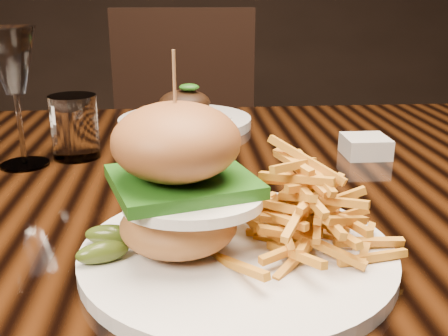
{
  "coord_description": "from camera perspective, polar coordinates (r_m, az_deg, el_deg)",
  "views": [
    {
      "loc": [
        -0.08,
        -0.72,
        1.01
      ],
      "look_at": [
        -0.04,
        -0.15,
        0.81
      ],
      "focal_mm": 42.0,
      "sensor_mm": 36.0,
      "label": 1
    }
  ],
  "objects": [
    {
      "name": "far_dish",
      "position": [
        1.03,
        -4.27,
        5.43
      ],
      "size": [
        0.26,
        0.26,
        0.09
      ],
      "rotation": [
        0.0,
        0.0,
        -0.22
      ],
      "color": "silver",
      "rests_on": "dining_table"
    },
    {
      "name": "ramekin",
      "position": [
        0.87,
        15.13,
        2.3
      ],
      "size": [
        0.07,
        0.07,
        0.03
      ],
      "primitive_type": "cube",
      "rotation": [
        0.0,
        0.0,
        -0.07
      ],
      "color": "silver",
      "rests_on": "dining_table"
    },
    {
      "name": "burger_plate",
      "position": [
        0.5,
        1.31,
        -4.32
      ],
      "size": [
        0.31,
        0.31,
        0.21
      ],
      "rotation": [
        0.0,
        0.0,
        0.08
      ],
      "color": "silver",
      "rests_on": "dining_table"
    },
    {
      "name": "water_tumbler",
      "position": [
        0.86,
        -15.94,
        4.33
      ],
      "size": [
        0.07,
        0.07,
        0.1
      ],
      "primitive_type": "cylinder",
      "color": "white",
      "rests_on": "dining_table"
    },
    {
      "name": "chair_far",
      "position": [
        1.68,
        -4.28,
        2.68
      ],
      "size": [
        0.47,
        0.47,
        0.95
      ],
      "rotation": [
        0.0,
        0.0,
        -0.02
      ],
      "color": "black",
      "rests_on": "ground"
    },
    {
      "name": "wine_glass",
      "position": [
        0.82,
        -22.05,
        10.31
      ],
      "size": [
        0.08,
        0.08,
        0.21
      ],
      "color": "white",
      "rests_on": "dining_table"
    },
    {
      "name": "dining_table",
      "position": [
        0.8,
        1.7,
        -5.73
      ],
      "size": [
        1.6,
        0.9,
        0.75
      ],
      "color": "black",
      "rests_on": "ground"
    }
  ]
}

